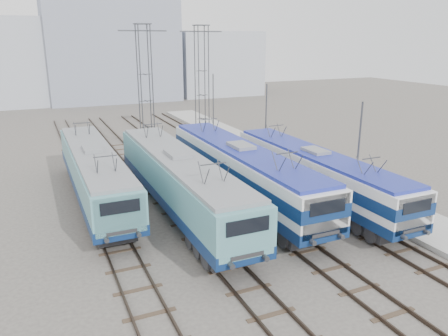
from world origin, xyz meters
TOP-DOWN VIEW (x-y plane):
  - ground at (0.00, 0.00)m, footprint 160.00×160.00m
  - platform at (10.20, 8.00)m, footprint 4.00×70.00m
  - locomotive_far_left at (-6.75, 9.75)m, footprint 2.82×17.83m
  - locomotive_center_left at (-2.25, 5.42)m, footprint 2.99×18.90m
  - locomotive_center_right at (2.25, 5.85)m, footprint 2.97×18.82m
  - locomotive_far_right at (6.75, 3.82)m, footprint 2.72×17.19m
  - catenary_tower_west at (0.00, 22.00)m, footprint 4.50×1.20m
  - catenary_tower_east at (6.50, 24.00)m, footprint 4.50×1.20m
  - mast_front at (8.60, 2.00)m, footprint 0.12×0.12m
  - mast_mid at (8.60, 14.00)m, footprint 0.12×0.12m
  - mast_rear at (8.60, 26.00)m, footprint 0.12×0.12m
  - safety_cone at (8.70, 0.26)m, footprint 0.28×0.28m
  - building_center at (4.00, 62.00)m, footprint 22.00×14.00m
  - building_east at (24.00, 62.00)m, footprint 16.00×12.00m

SIDE VIEW (x-z plane):
  - ground at x=0.00m, z-range 0.00..0.00m
  - platform at x=10.20m, z-range 0.00..0.30m
  - safety_cone at x=8.70m, z-range 0.30..0.80m
  - locomotive_far_right at x=6.75m, z-range 0.59..3.82m
  - locomotive_far_left at x=-6.75m, z-range 0.55..3.90m
  - locomotive_center_left at x=-2.25m, z-range 0.57..4.12m
  - locomotive_center_right at x=2.25m, z-range 0.63..4.16m
  - mast_front at x=8.60m, z-range 0.00..7.00m
  - mast_mid at x=8.60m, z-range 0.00..7.00m
  - mast_rear at x=8.60m, z-range 0.00..7.00m
  - building_east at x=24.00m, z-range 0.00..12.00m
  - catenary_tower_west at x=0.00m, z-range 0.64..12.64m
  - catenary_tower_east at x=6.50m, z-range 0.64..12.64m
  - building_center at x=4.00m, z-range 0.00..18.00m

